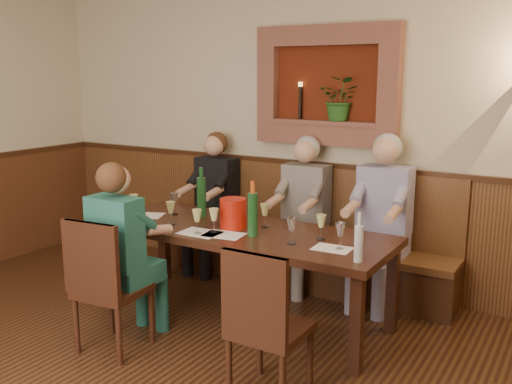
% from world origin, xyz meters
% --- Properties ---
extents(room_shell, '(6.04, 6.04, 2.82)m').
position_xyz_m(room_shell, '(0.00, 0.00, 1.89)').
color(room_shell, beige).
rests_on(room_shell, ground).
extents(wainscoting, '(6.02, 6.02, 1.15)m').
position_xyz_m(wainscoting, '(0.00, -0.00, 0.59)').
color(wainscoting, '#4F2716').
rests_on(wainscoting, ground).
extents(wall_niche, '(1.36, 0.30, 1.06)m').
position_xyz_m(wall_niche, '(0.24, 2.94, 1.81)').
color(wall_niche, '#551C0C').
rests_on(wall_niche, ground).
extents(dining_table, '(2.40, 0.90, 0.75)m').
position_xyz_m(dining_table, '(0.00, 1.85, 0.68)').
color(dining_table, black).
rests_on(dining_table, ground).
extents(bench, '(3.00, 0.45, 1.11)m').
position_xyz_m(bench, '(0.00, 2.79, 0.33)').
color(bench, '#381E0F').
rests_on(bench, ground).
extents(chair_near_left, '(0.48, 0.48, 0.99)m').
position_xyz_m(chair_near_left, '(-0.50, 0.91, 0.29)').
color(chair_near_left, black).
rests_on(chair_near_left, ground).
extents(chair_near_right, '(0.43, 0.43, 0.97)m').
position_xyz_m(chair_near_right, '(0.76, 0.95, 0.28)').
color(chair_near_right, black).
rests_on(chair_near_right, ground).
extents(person_bench_left, '(0.41, 0.50, 1.39)m').
position_xyz_m(person_bench_left, '(-0.89, 2.69, 0.57)').
color(person_bench_left, black).
rests_on(person_bench_left, ground).
extents(person_bench_mid, '(0.41, 0.51, 1.41)m').
position_xyz_m(person_bench_mid, '(0.11, 2.69, 0.58)').
color(person_bench_mid, '#5F5957').
rests_on(person_bench_mid, ground).
extents(person_bench_right, '(0.44, 0.54, 1.47)m').
position_xyz_m(person_bench_right, '(0.85, 2.69, 0.61)').
color(person_bench_right, navy).
rests_on(person_bench_right, ground).
extents(person_chair_front, '(0.39, 0.48, 1.36)m').
position_xyz_m(person_chair_front, '(-0.51, 1.07, 0.56)').
color(person_chair_front, navy).
rests_on(person_chair_front, ground).
extents(spittoon_bucket, '(0.27, 0.27, 0.24)m').
position_xyz_m(spittoon_bucket, '(-0.08, 1.84, 0.87)').
color(spittoon_bucket, '#B5190B').
rests_on(spittoon_bucket, dining_table).
extents(wine_bottle_green_a, '(0.10, 0.10, 0.42)m').
position_xyz_m(wine_bottle_green_a, '(0.18, 1.73, 0.92)').
color(wine_bottle_green_a, '#19471E').
rests_on(wine_bottle_green_a, dining_table).
extents(wine_bottle_green_b, '(0.09, 0.09, 0.43)m').
position_xyz_m(wine_bottle_green_b, '(-0.52, 2.02, 0.93)').
color(wine_bottle_green_b, '#19471E').
rests_on(wine_bottle_green_b, dining_table).
extents(water_bottle, '(0.07, 0.07, 0.33)m').
position_xyz_m(water_bottle, '(1.08, 1.56, 0.88)').
color(water_bottle, silver).
rests_on(water_bottle, dining_table).
extents(tasting_sheet_a, '(0.36, 0.31, 0.00)m').
position_xyz_m(tasting_sheet_a, '(-0.95, 1.79, 0.75)').
color(tasting_sheet_a, white).
rests_on(tasting_sheet_a, dining_table).
extents(tasting_sheet_b, '(0.33, 0.25, 0.00)m').
position_xyz_m(tasting_sheet_b, '(-0.03, 1.63, 0.75)').
color(tasting_sheet_b, white).
rests_on(tasting_sheet_b, dining_table).
extents(tasting_sheet_c, '(0.27, 0.20, 0.00)m').
position_xyz_m(tasting_sheet_c, '(0.82, 1.73, 0.75)').
color(tasting_sheet_c, white).
rests_on(tasting_sheet_c, dining_table).
extents(tasting_sheet_d, '(0.32, 0.23, 0.00)m').
position_xyz_m(tasting_sheet_d, '(-0.21, 1.58, 0.75)').
color(tasting_sheet_d, white).
rests_on(tasting_sheet_d, dining_table).
extents(wine_glass_0, '(0.08, 0.08, 0.19)m').
position_xyz_m(wine_glass_0, '(0.13, 1.99, 0.85)').
color(wine_glass_0, '#CCCF7B').
rests_on(wine_glass_0, dining_table).
extents(wine_glass_1, '(0.08, 0.08, 0.19)m').
position_xyz_m(wine_glass_1, '(-0.56, 1.66, 0.85)').
color(wine_glass_1, '#CCCF7B').
rests_on(wine_glass_1, dining_table).
extents(wine_glass_2, '(0.08, 0.08, 0.19)m').
position_xyz_m(wine_glass_2, '(0.52, 1.70, 0.85)').
color(wine_glass_2, white).
rests_on(wine_glass_2, dining_table).
extents(wine_glass_3, '(0.08, 0.08, 0.19)m').
position_xyz_m(wine_glass_3, '(-0.76, 1.94, 0.85)').
color(wine_glass_3, white).
rests_on(wine_glass_3, dining_table).
extents(wine_glass_4, '(0.08, 0.08, 0.19)m').
position_xyz_m(wine_glass_4, '(-0.12, 1.65, 0.85)').
color(wine_glass_4, '#CCCF7B').
rests_on(wine_glass_4, dining_table).
extents(wine_glass_5, '(0.08, 0.08, 0.19)m').
position_xyz_m(wine_glass_5, '(-0.22, 1.55, 0.85)').
color(wine_glass_5, '#CCCF7B').
rests_on(wine_glass_5, dining_table).
extents(wine_glass_6, '(0.08, 0.08, 0.19)m').
position_xyz_m(wine_glass_6, '(0.66, 1.90, 0.85)').
color(wine_glass_6, '#CCCF7B').
rests_on(wine_glass_6, dining_table).
extents(wine_glass_7, '(0.08, 0.08, 0.19)m').
position_xyz_m(wine_glass_7, '(0.88, 1.75, 0.85)').
color(wine_glass_7, white).
rests_on(wine_glass_7, dining_table).
extents(wine_glass_8, '(0.08, 0.08, 0.19)m').
position_xyz_m(wine_glass_8, '(-1.02, 1.72, 0.85)').
color(wine_glass_8, '#CCCF7B').
rests_on(wine_glass_8, dining_table).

